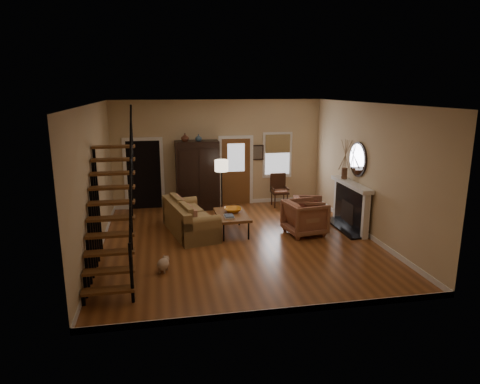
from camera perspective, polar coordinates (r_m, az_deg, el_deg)
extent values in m
plane|color=brown|center=(10.45, -0.13, -6.67)|extent=(7.00, 7.00, 0.00)
plane|color=white|center=(9.80, -0.14, 11.72)|extent=(7.00, 7.00, 0.00)
cube|color=#CEB284|center=(13.40, -2.90, 5.16)|extent=(6.50, 0.04, 3.30)
cube|color=#CEB284|center=(9.94, -18.89, 1.41)|extent=(0.04, 7.00, 3.30)
cube|color=#CEB284|center=(11.06, 16.68, 2.76)|extent=(0.04, 7.00, 3.30)
cube|color=black|center=(13.54, -12.65, 2.35)|extent=(1.00, 0.36, 2.10)
cube|color=brown|center=(13.57, -0.55, 2.71)|extent=(0.90, 0.06, 2.10)
cube|color=silver|center=(13.77, 5.00, 4.93)|extent=(0.96, 0.06, 1.46)
cube|color=black|center=(11.68, 14.68, -1.97)|extent=(0.24, 1.60, 1.15)
cube|color=white|center=(11.50, 14.60, 1.01)|extent=(0.30, 1.95, 0.10)
cylinder|color=silver|center=(11.44, 15.39, 4.21)|extent=(0.05, 0.90, 0.90)
imported|color=#4C2619|center=(12.78, -7.35, 7.24)|extent=(0.24, 0.24, 0.25)
imported|color=#334C60|center=(12.81, -5.55, 7.22)|extent=(0.20, 0.20, 0.21)
imported|color=orange|center=(11.08, -0.97, -2.40)|extent=(0.45, 0.45, 0.11)
imported|color=brown|center=(11.00, 8.68, -3.40)|extent=(1.09, 1.06, 0.87)
imported|color=brown|center=(11.82, 9.16, -2.52)|extent=(0.99, 0.97, 0.75)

